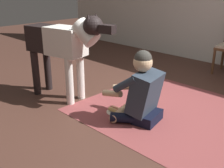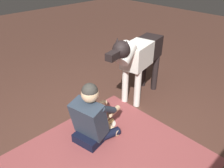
# 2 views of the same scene
# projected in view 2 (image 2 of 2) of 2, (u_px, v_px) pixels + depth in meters

# --- Properties ---
(ground_plane) EXTENTS (15.67, 15.67, 0.00)m
(ground_plane) POSITION_uv_depth(u_px,v_px,m) (101.00, 139.00, 2.88)
(ground_plane) COLOR #4E2F26
(area_rug) EXTENTS (2.20, 1.91, 0.01)m
(area_rug) POSITION_uv_depth(u_px,v_px,m) (103.00, 166.00, 2.52)
(area_rug) COLOR brown
(area_rug) RESTS_ON ground
(person_sitting_on_floor) EXTENTS (0.70, 0.57, 0.82)m
(person_sitting_on_floor) POSITION_uv_depth(u_px,v_px,m) (92.00, 117.00, 2.74)
(person_sitting_on_floor) COLOR black
(person_sitting_on_floor) RESTS_ON ground
(large_dog) EXTENTS (1.47, 0.47, 1.16)m
(large_dog) POSITION_uv_depth(u_px,v_px,m) (139.00, 56.00, 3.34)
(large_dog) COLOR white
(large_dog) RESTS_ON ground
(hot_dog_on_plate) EXTENTS (0.23, 0.23, 0.06)m
(hot_dog_on_plate) POSITION_uv_depth(u_px,v_px,m) (108.00, 123.00, 3.13)
(hot_dog_on_plate) COLOR silver
(hot_dog_on_plate) RESTS_ON ground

